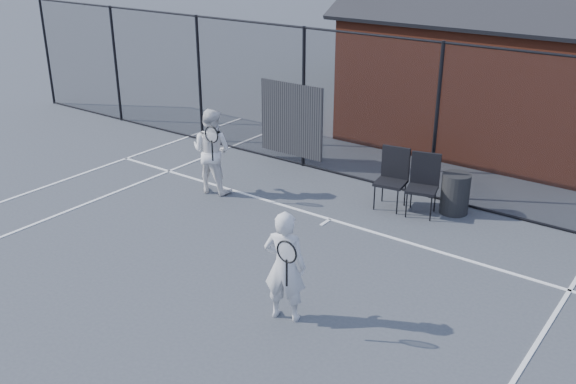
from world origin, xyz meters
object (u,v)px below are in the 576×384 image
Objects in this scene: chair_right at (391,180)px; waste_bin at (455,194)px; chair_left at (422,187)px; player_front at (285,266)px; player_back at (212,151)px; clubhouse at (488,76)px.

waste_bin is at bearing 16.77° from chair_right.
player_front is at bearing -105.12° from chair_left.
player_back is at bearing -165.91° from chair_right.
clubhouse is 5.89× the size of chair_right.
player_front is 2.07× the size of waste_bin.
waste_bin is (4.26, 1.84, -0.46)m from player_back.
player_back reaches higher than chair_right.
waste_bin is (0.46, 0.44, -0.17)m from chair_left.
player_front is 4.68m from player_back.
clubhouse is at bearing 104.73° from waste_bin.
waste_bin is at bearing -75.27° from clubhouse.
player_back is (-3.10, -6.24, -0.77)m from clubhouse.
clubhouse is at bearing 63.53° from player_back.
chair_right reaches higher than chair_left.
clubhouse is 7.01m from player_back.
clubhouse is 4.17× the size of player_front.
chair_right is at bearing 98.21° from player_front.
player_back is 3.48m from chair_right.
player_front is 4.14m from chair_left.
player_back is 4.66m from waste_bin.
player_back is (-3.79, 2.74, 0.06)m from player_front.
player_back is at bearing 144.20° from player_front.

